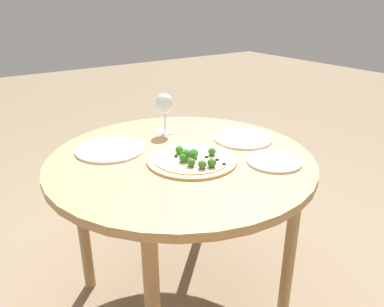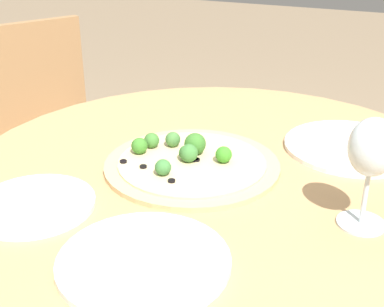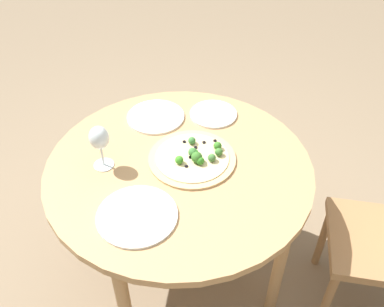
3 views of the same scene
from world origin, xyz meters
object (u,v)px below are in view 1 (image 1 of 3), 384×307
object	(u,v)px
pizza	(192,159)
plate_side	(110,149)
plate_far	(243,138)
plate_near	(274,161)
wine_glass	(164,105)

from	to	relation	value
pizza	plate_side	size ratio (longest dim) A/B	1.24
pizza	plate_side	world-z (taller)	pizza
plate_far	plate_side	size ratio (longest dim) A/B	0.90
plate_far	plate_near	bearing A→B (deg)	-15.13
pizza	plate_side	distance (m)	0.35
pizza	plate_side	bearing A→B (deg)	-143.02
wine_glass	plate_side	xyz separation A→B (m)	(0.06, -0.30, -0.13)
pizza	plate_far	xyz separation A→B (m)	(-0.06, 0.32, -0.01)
plate_near	plate_far	bearing A→B (deg)	164.87
wine_glass	plate_far	size ratio (longest dim) A/B	0.73
plate_near	plate_far	size ratio (longest dim) A/B	0.83
pizza	plate_far	bearing A→B (deg)	101.44
wine_glass	plate_far	distance (m)	0.38
pizza	wine_glass	distance (m)	0.37
wine_glass	plate_far	bearing A→B (deg)	40.21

